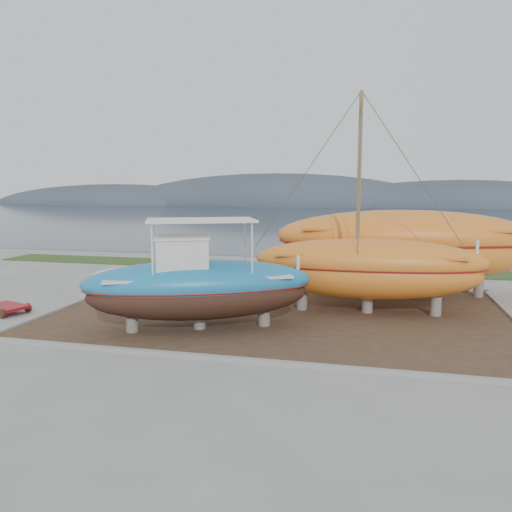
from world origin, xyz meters
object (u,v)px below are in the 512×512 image
(white_dinghy, at_px, (142,281))
(orange_sailboat, at_px, (370,205))
(red_trailer, at_px, (7,309))
(blue_caique, at_px, (199,275))
(orange_bare_hull, at_px, (404,254))

(white_dinghy, distance_m, orange_sailboat, 11.11)
(orange_sailboat, xyz_separation_m, red_trailer, (-14.43, -3.45, -4.30))
(orange_sailboat, relative_size, red_trailer, 3.68)
(blue_caique, distance_m, orange_sailboat, 7.44)
(white_dinghy, relative_size, orange_sailboat, 0.49)
(orange_sailboat, relative_size, orange_bare_hull, 0.77)
(blue_caique, relative_size, orange_sailboat, 0.89)
(blue_caique, bearing_deg, red_trailer, 154.09)
(red_trailer, bearing_deg, white_dinghy, 63.98)
(red_trailer, bearing_deg, orange_bare_hull, 41.98)
(red_trailer, bearing_deg, blue_caique, 14.86)
(orange_sailboat, bearing_deg, white_dinghy, 172.98)
(orange_sailboat, distance_m, red_trailer, 15.44)
(white_dinghy, relative_size, red_trailer, 1.82)
(red_trailer, bearing_deg, orange_sailboat, 30.91)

